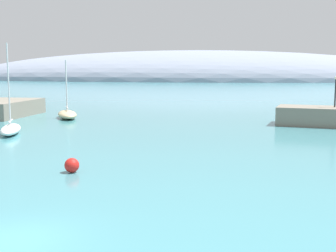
% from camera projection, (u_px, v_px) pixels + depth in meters
% --- Properties ---
extents(water, '(600.00, 600.00, 0.00)m').
position_uv_depth(water, '(14.00, 241.00, 16.07)').
color(water, teal).
rests_on(water, ground).
extents(distant_ridge, '(250.94, 84.41, 30.68)m').
position_uv_depth(distant_ridge, '(188.00, 80.00, 230.65)').
color(distant_ridge, gray).
rests_on(distant_ridge, ground).
extents(sailboat_sand_near_shore, '(4.97, 6.85, 7.26)m').
position_uv_depth(sailboat_sand_near_shore, '(67.00, 114.00, 55.04)').
color(sailboat_sand_near_shore, '#C6B284').
rests_on(sailboat_sand_near_shore, water).
extents(sailboat_white_mid_mooring, '(3.69, 6.03, 8.62)m').
position_uv_depth(sailboat_white_mid_mooring, '(11.00, 129.00, 41.84)').
color(sailboat_white_mid_mooring, white).
rests_on(sailboat_white_mid_mooring, water).
extents(mooring_buoy_red, '(0.89, 0.89, 0.89)m').
position_uv_depth(mooring_buoy_red, '(72.00, 165.00, 26.50)').
color(mooring_buoy_red, red).
rests_on(mooring_buoy_red, water).
extents(harbor_lamp_post, '(0.36, 0.36, 3.38)m').
position_uv_depth(harbor_lamp_post, '(336.00, 87.00, 47.43)').
color(harbor_lamp_post, black).
rests_on(harbor_lamp_post, breakwater_rocks).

